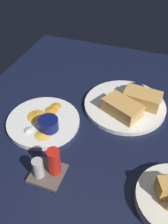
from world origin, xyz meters
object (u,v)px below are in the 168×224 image
spoon_by_dark_ramekin (125,100)px  sandwich_half_far (142,98)px  ramekin_dark_sauce (135,91)px  plate_sandwich_main (126,105)px  plate_chips_companion (43,121)px  spoon_by_gravy_ramekin (32,127)px  condiment_caddy (48,167)px  ramekin_light_gravy (48,124)px  sandwich_half_near (121,108)px

spoon_by_dark_ramekin → sandwich_half_far: bearing=-172.3°
sandwich_half_far → ramekin_dark_sauce: size_ratio=1.98×
plate_sandwich_main → plate_chips_companion: bearing=36.2°
plate_sandwich_main → spoon_by_dark_ramekin: spoon_by_dark_ramekin is taller
spoon_by_gravy_ramekin → condiment_caddy: condiment_caddy is taller
ramekin_light_gravy → condiment_caddy: (-7.22, 14.91, -0.33)cm
sandwich_half_far → ramekin_light_gravy: 34.72cm
spoon_by_gravy_ramekin → sandwich_half_near: bearing=-145.8°
plate_sandwich_main → spoon_by_dark_ramekin: bearing=-69.0°
ramekin_dark_sauce → spoon_by_dark_ramekin: size_ratio=0.74×
plate_sandwich_main → spoon_by_gravy_ramekin: size_ratio=3.01×
plate_chips_companion → ramekin_dark_sauce: bearing=-137.4°
plate_sandwich_main → condiment_caddy: 38.43cm
sandwich_half_near → sandwich_half_far: same height
ramekin_dark_sauce → plate_chips_companion: (26.36, 24.24, -2.57)cm
sandwich_half_near → plate_chips_companion: (23.67, 12.32, -3.20)cm
sandwich_half_near → spoon_by_gravy_ramekin: size_ratio=1.53×
sandwich_half_near → spoon_by_gravy_ramekin: bearing=34.2°
ramekin_light_gravy → spoon_by_gravy_ramekin: size_ratio=0.66×
spoon_by_dark_ramekin → ramekin_light_gravy: size_ratio=1.47×
plate_chips_companion → ramekin_light_gravy: 5.65cm
condiment_caddy → ramekin_light_gravy: bearing=-64.2°
spoon_by_gravy_ramekin → condiment_caddy: bearing=133.8°
spoon_by_dark_ramekin → spoon_by_gravy_ramekin: same height
sandwich_half_near → plate_chips_companion: size_ratio=0.61×
condiment_caddy → spoon_by_gravy_ramekin: bearing=-46.2°
sandwich_half_far → plate_chips_companion: bearing=34.0°
plate_chips_companion → spoon_by_dark_ramekin: bearing=-141.2°
spoon_by_dark_ramekin → plate_chips_companion: spoon_by_dark_ramekin is taller
sandwich_half_far → plate_chips_companion: 35.89cm
ramekin_dark_sauce → ramekin_light_gravy: bearing=50.3°
sandwich_half_near → plate_chips_companion: bearing=27.5°
sandwich_half_far → spoon_by_gravy_ramekin: (31.29, 24.87, -2.04)cm
ramekin_dark_sauce → plate_chips_companion: size_ratio=0.28×
ramekin_light_gravy → spoon_by_gravy_ramekin: 5.92cm
sandwich_half_near → condiment_caddy: 32.90cm
ramekin_dark_sauce → spoon_by_gravy_ramekin: 40.43cm
sandwich_half_far → condiment_caddy: size_ratio=1.46×
sandwich_half_near → ramekin_dark_sauce: 12.24cm
ramekin_dark_sauce → ramekin_light_gravy: ramekin_light_gravy is taller
ramekin_light_gravy → condiment_caddy: 16.57cm
sandwich_half_near → ramekin_light_gravy: (19.97, 15.41, -0.26)cm
plate_sandwich_main → plate_chips_companion: same height
sandwich_half_near → ramekin_light_gravy: sandwich_half_near is taller
condiment_caddy → plate_sandwich_main: bearing=-110.6°
ramekin_dark_sauce → spoon_by_gravy_ramekin: (28.01, 29.12, -1.40)cm
plate_sandwich_main → sandwich_half_far: size_ratio=2.13×
spoon_by_dark_ramekin → ramekin_light_gravy: bearing=47.8°
sandwich_half_far → spoon_by_gravy_ramekin: size_ratio=1.42×
ramekin_dark_sauce → sandwich_half_near: bearing=77.3°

